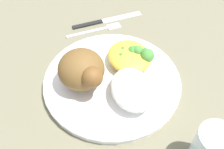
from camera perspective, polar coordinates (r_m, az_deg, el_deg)
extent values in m
plane|color=#6F6952|center=(0.53, 0.00, -1.97)|extent=(2.00, 2.00, 0.00)
cylinder|color=white|center=(0.53, 0.00, -1.52)|extent=(0.28, 0.28, 0.01)
torus|color=white|center=(0.52, 0.00, -1.06)|extent=(0.28, 0.28, 0.01)
ellipsoid|color=brown|center=(0.49, -6.88, 1.19)|extent=(0.09, 0.09, 0.07)
sphere|color=brown|center=(0.45, -4.45, -0.62)|extent=(0.04, 0.04, 0.04)
ellipsoid|color=white|center=(0.48, 4.60, -3.32)|extent=(0.10, 0.08, 0.04)
ellipsoid|color=gold|center=(0.54, 3.91, 4.04)|extent=(0.10, 0.09, 0.03)
sphere|color=#498A38|center=(0.53, 7.89, 4.22)|extent=(0.03, 0.03, 0.03)
sphere|color=#34853A|center=(0.54, 7.41, 4.94)|extent=(0.02, 0.02, 0.02)
sphere|color=#4A8B39|center=(0.54, 5.82, 5.30)|extent=(0.02, 0.02, 0.02)
sphere|color=#336F30|center=(0.55, 2.45, 5.24)|extent=(0.02, 0.02, 0.02)
sphere|color=#36862A|center=(0.53, 2.08, 3.94)|extent=(0.02, 0.02, 0.02)
sphere|color=#428E35|center=(0.54, 4.72, 5.21)|extent=(0.02, 0.02, 0.02)
cube|color=silver|center=(0.65, -5.44, 9.50)|extent=(0.02, 0.11, 0.01)
cube|color=silver|center=(0.67, 0.41, 10.79)|extent=(0.02, 0.04, 0.00)
cube|color=black|center=(0.68, -5.48, 11.23)|extent=(0.02, 0.08, 0.01)
cube|color=silver|center=(0.70, 2.16, 12.72)|extent=(0.03, 0.11, 0.00)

